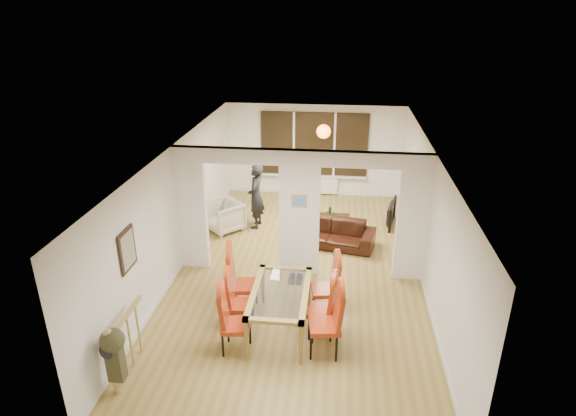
% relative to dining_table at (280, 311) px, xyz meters
% --- Properties ---
extents(floor, '(5.00, 9.00, 0.01)m').
position_rel_dining_table_xyz_m(floor, '(0.13, 2.03, -0.39)').
color(floor, olive).
rests_on(floor, ground).
extents(room_walls, '(5.00, 9.00, 2.60)m').
position_rel_dining_table_xyz_m(room_walls, '(0.13, 2.03, 0.91)').
color(room_walls, silver).
rests_on(room_walls, floor).
extents(divider_wall, '(5.00, 0.18, 2.60)m').
position_rel_dining_table_xyz_m(divider_wall, '(0.13, 2.03, 0.91)').
color(divider_wall, white).
rests_on(divider_wall, floor).
extents(bay_window_blinds, '(3.00, 0.08, 1.80)m').
position_rel_dining_table_xyz_m(bay_window_blinds, '(0.13, 6.47, 1.11)').
color(bay_window_blinds, black).
rests_on(bay_window_blinds, room_walls).
extents(radiator, '(1.40, 0.08, 0.50)m').
position_rel_dining_table_xyz_m(radiator, '(0.13, 6.43, -0.09)').
color(radiator, white).
rests_on(radiator, floor).
extents(pendant_light, '(0.36, 0.36, 0.36)m').
position_rel_dining_table_xyz_m(pendant_light, '(0.43, 5.33, 1.76)').
color(pendant_light, orange).
rests_on(pendant_light, room_walls).
extents(stair_newel, '(0.40, 1.20, 1.10)m').
position_rel_dining_table_xyz_m(stair_newel, '(-2.12, -1.17, 0.16)').
color(stair_newel, '#A28D4A').
rests_on(stair_newel, floor).
extents(wall_poster, '(0.04, 0.52, 0.67)m').
position_rel_dining_table_xyz_m(wall_poster, '(-2.34, -0.37, 1.21)').
color(wall_poster, gray).
rests_on(wall_poster, room_walls).
extents(pillar_photo, '(0.30, 0.03, 0.25)m').
position_rel_dining_table_xyz_m(pillar_photo, '(0.13, 1.93, 1.21)').
color(pillar_photo, '#4C8CD8').
rests_on(pillar_photo, divider_wall).
extents(dining_table, '(0.94, 1.67, 0.78)m').
position_rel_dining_table_xyz_m(dining_table, '(0.00, 0.00, 0.00)').
color(dining_table, olive).
rests_on(dining_table, floor).
extents(dining_chair_la, '(0.48, 0.48, 1.11)m').
position_rel_dining_table_xyz_m(dining_chair_la, '(-0.63, -0.58, 0.16)').
color(dining_chair_la, '#962B0F').
rests_on(dining_chair_la, floor).
extents(dining_chair_lb, '(0.43, 0.43, 1.01)m').
position_rel_dining_table_xyz_m(dining_chair_lb, '(-0.68, 0.02, 0.12)').
color(dining_chair_lb, '#962B0F').
rests_on(dining_chair_lb, floor).
extents(dining_chair_lc, '(0.53, 0.53, 1.19)m').
position_rel_dining_table_xyz_m(dining_chair_lc, '(-0.73, 0.53, 0.20)').
color(dining_chair_lc, '#962B0F').
rests_on(dining_chair_lc, floor).
extents(dining_chair_ra, '(0.54, 0.54, 1.19)m').
position_rel_dining_table_xyz_m(dining_chair_ra, '(0.76, -0.47, 0.20)').
color(dining_chair_ra, '#962B0F').
rests_on(dining_chair_ra, floor).
extents(dining_chair_rb, '(0.50, 0.50, 1.08)m').
position_rel_dining_table_xyz_m(dining_chair_rb, '(0.68, -0.02, 0.15)').
color(dining_chair_rb, '#962B0F').
rests_on(dining_chair_rb, floor).
extents(dining_chair_rc, '(0.52, 0.52, 1.11)m').
position_rel_dining_table_xyz_m(dining_chair_rc, '(0.70, 0.60, 0.16)').
color(dining_chair_rc, '#962B0F').
rests_on(dining_chair_rc, floor).
extents(sofa, '(2.14, 1.17, 0.59)m').
position_rel_dining_table_xyz_m(sofa, '(0.71, 3.30, -0.10)').
color(sofa, black).
rests_on(sofa, floor).
extents(armchair, '(1.12, 1.12, 0.73)m').
position_rel_dining_table_xyz_m(armchair, '(-1.87, 3.78, -0.03)').
color(armchair, '#BAB69D').
rests_on(armchair, floor).
extents(person, '(0.61, 0.42, 1.61)m').
position_rel_dining_table_xyz_m(person, '(-1.12, 4.07, 0.41)').
color(person, black).
rests_on(person, floor).
extents(television, '(1.05, 0.34, 0.60)m').
position_rel_dining_table_xyz_m(television, '(2.13, 4.57, -0.09)').
color(television, black).
rests_on(television, floor).
extents(coffee_table, '(1.11, 0.67, 0.24)m').
position_rel_dining_table_xyz_m(coffee_table, '(0.65, 4.34, -0.27)').
color(coffee_table, black).
rests_on(coffee_table, floor).
extents(bottle, '(0.07, 0.07, 0.28)m').
position_rel_dining_table_xyz_m(bottle, '(0.68, 4.32, -0.01)').
color(bottle, '#143F19').
rests_on(bottle, coffee_table).
extents(bowl, '(0.21, 0.21, 0.05)m').
position_rel_dining_table_xyz_m(bowl, '(0.68, 4.45, -0.12)').
color(bowl, black).
rests_on(bowl, coffee_table).
extents(shoes, '(0.26, 0.28, 0.11)m').
position_rel_dining_table_xyz_m(shoes, '(0.10, 1.58, -0.34)').
color(shoes, black).
rests_on(shoes, floor).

